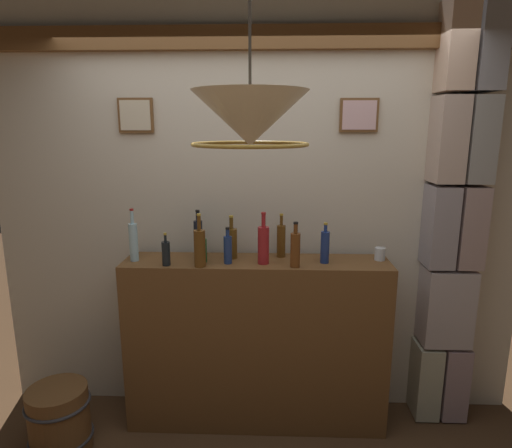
% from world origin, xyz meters
% --- Properties ---
extents(panelled_rear_partition, '(3.55, 0.15, 2.76)m').
position_xyz_m(panelled_rear_partition, '(-0.00, 1.10, 1.45)').
color(panelled_rear_partition, beige).
rests_on(panelled_rear_partition, ground).
extents(stone_pillar, '(0.34, 0.29, 2.68)m').
position_xyz_m(stone_pillar, '(1.25, 0.98, 1.36)').
color(stone_pillar, '#AFAE95').
rests_on(stone_pillar, ground).
extents(bar_shelf_unit, '(1.69, 0.35, 1.14)m').
position_xyz_m(bar_shelf_unit, '(0.00, 0.85, 0.57)').
color(bar_shelf_unit, brown).
rests_on(bar_shelf_unit, ground).
extents(liquor_bottle_sherry, '(0.05, 0.05, 0.26)m').
position_xyz_m(liquor_bottle_sherry, '(0.43, 0.82, 1.24)').
color(liquor_bottle_sherry, navy).
rests_on(liquor_bottle_sherry, bar_shelf_unit).
extents(liquor_bottle_scotch, '(0.06, 0.06, 0.28)m').
position_xyz_m(liquor_bottle_scotch, '(0.24, 0.73, 1.25)').
color(liquor_bottle_scotch, brown).
rests_on(liquor_bottle_scotch, bar_shelf_unit).
extents(liquor_bottle_amaro, '(0.07, 0.07, 0.28)m').
position_xyz_m(liquor_bottle_amaro, '(-0.16, 0.90, 1.24)').
color(liquor_bottle_amaro, '#5A3C14').
rests_on(liquor_bottle_amaro, bar_shelf_unit).
extents(liquor_bottle_rum, '(0.05, 0.05, 0.23)m').
position_xyz_m(liquor_bottle_rum, '(-0.17, 0.79, 1.23)').
color(liquor_bottle_rum, navy).
rests_on(liquor_bottle_rum, bar_shelf_unit).
extents(liquor_bottle_mezcal, '(0.07, 0.07, 0.33)m').
position_xyz_m(liquor_bottle_mezcal, '(-0.34, 0.72, 1.26)').
color(liquor_bottle_mezcal, '#5D3813').
rests_on(liquor_bottle_mezcal, bar_shelf_unit).
extents(liquor_bottle_vodka, '(0.06, 0.06, 0.29)m').
position_xyz_m(liquor_bottle_vodka, '(0.16, 0.94, 1.25)').
color(liquor_bottle_vodka, brown).
rests_on(liquor_bottle_vodka, bar_shelf_unit).
extents(liquor_bottle_gin, '(0.05, 0.05, 0.34)m').
position_xyz_m(liquor_bottle_gin, '(-0.77, 0.82, 1.27)').
color(liquor_bottle_gin, '#A8D2E2').
rests_on(liquor_bottle_gin, bar_shelf_unit).
extents(liquor_bottle_port, '(0.07, 0.07, 0.32)m').
position_xyz_m(liquor_bottle_port, '(0.05, 0.79, 1.26)').
color(liquor_bottle_port, maroon).
rests_on(liquor_bottle_port, bar_shelf_unit).
extents(liquor_bottle_rye, '(0.06, 0.06, 0.31)m').
position_xyz_m(liquor_bottle_rye, '(-0.38, 0.93, 1.27)').
color(liquor_bottle_rye, black).
rests_on(liquor_bottle_rye, bar_shelf_unit).
extents(liquor_bottle_whiskey, '(0.05, 0.05, 0.20)m').
position_xyz_m(liquor_bottle_whiskey, '(-0.55, 0.73, 1.22)').
color(liquor_bottle_whiskey, black).
rests_on(liquor_bottle_whiskey, bar_shelf_unit).
extents(liquor_bottle_tequila, '(0.07, 0.07, 0.20)m').
position_xyz_m(liquor_bottle_tequila, '(-0.34, 0.81, 1.22)').
color(liquor_bottle_tequila, '#195522').
rests_on(liquor_bottle_tequila, bar_shelf_unit).
extents(glass_tumbler_rocks, '(0.07, 0.07, 0.08)m').
position_xyz_m(glass_tumbler_rocks, '(0.79, 0.89, 1.18)').
color(glass_tumbler_rocks, silver).
rests_on(glass_tumbler_rocks, bar_shelf_unit).
extents(pendant_lamp, '(0.48, 0.48, 0.65)m').
position_xyz_m(pendant_lamp, '(0.01, 0.00, 2.00)').
color(pendant_lamp, '#EFE5C6').
extents(wooden_barrel, '(0.39, 0.39, 0.42)m').
position_xyz_m(wooden_barrel, '(-1.20, 0.51, 0.21)').
color(wooden_barrel, brown).
rests_on(wooden_barrel, ground).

